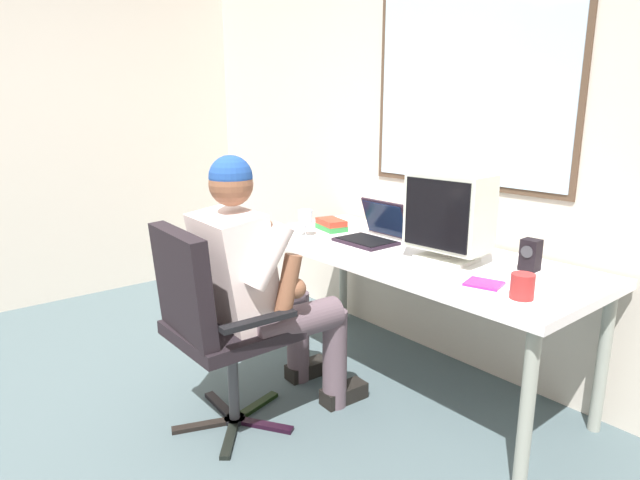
{
  "coord_description": "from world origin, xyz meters",
  "views": [
    {
      "loc": [
        2.04,
        -0.22,
        1.44
      ],
      "look_at": [
        0.12,
        1.36,
        0.82
      ],
      "focal_mm": 30.14,
      "sensor_mm": 36.0,
      "label": 1
    }
  ],
  "objects_px": {
    "wine_glass": "(306,218)",
    "cd_case": "(484,284)",
    "desk": "(410,263)",
    "person_seated": "(261,282)",
    "desk_speaker": "(530,255)",
    "book_stack": "(331,225)",
    "coffee_mug": "(522,286)",
    "office_chair": "(210,315)",
    "crt_monitor": "(449,213)",
    "laptop": "(375,231)"
  },
  "relations": [
    {
      "from": "office_chair",
      "to": "crt_monitor",
      "type": "bearing_deg",
      "value": 65.14
    },
    {
      "from": "office_chair",
      "to": "person_seated",
      "type": "xyz_separation_m",
      "value": [
        0.01,
        0.26,
        0.1
      ]
    },
    {
      "from": "crt_monitor",
      "to": "cd_case",
      "type": "distance_m",
      "value": 0.44
    },
    {
      "from": "desk",
      "to": "wine_glass",
      "type": "distance_m",
      "value": 0.65
    },
    {
      "from": "desk",
      "to": "cd_case",
      "type": "bearing_deg",
      "value": -17.69
    },
    {
      "from": "book_stack",
      "to": "coffee_mug",
      "type": "relative_size",
      "value": 2.19
    },
    {
      "from": "desk",
      "to": "wine_glass",
      "type": "bearing_deg",
      "value": -160.14
    },
    {
      "from": "desk_speaker",
      "to": "book_stack",
      "type": "distance_m",
      "value": 1.19
    },
    {
      "from": "laptop",
      "to": "coffee_mug",
      "type": "bearing_deg",
      "value": -11.99
    },
    {
      "from": "desk",
      "to": "book_stack",
      "type": "height_order",
      "value": "book_stack"
    },
    {
      "from": "desk",
      "to": "laptop",
      "type": "bearing_deg",
      "value": 178.25
    },
    {
      "from": "office_chair",
      "to": "cd_case",
      "type": "bearing_deg",
      "value": 46.44
    },
    {
      "from": "cd_case",
      "to": "wine_glass",
      "type": "bearing_deg",
      "value": -178.0
    },
    {
      "from": "crt_monitor",
      "to": "coffee_mug",
      "type": "height_order",
      "value": "crt_monitor"
    },
    {
      "from": "person_seated",
      "to": "desk_speaker",
      "type": "distance_m",
      "value": 1.22
    },
    {
      "from": "desk",
      "to": "cd_case",
      "type": "relative_size",
      "value": 10.82
    },
    {
      "from": "person_seated",
      "to": "book_stack",
      "type": "height_order",
      "value": "person_seated"
    },
    {
      "from": "crt_monitor",
      "to": "laptop",
      "type": "xyz_separation_m",
      "value": [
        -0.49,
        0.01,
        -0.17
      ]
    },
    {
      "from": "desk",
      "to": "crt_monitor",
      "type": "height_order",
      "value": "crt_monitor"
    },
    {
      "from": "desk_speaker",
      "to": "crt_monitor",
      "type": "bearing_deg",
      "value": -155.17
    },
    {
      "from": "crt_monitor",
      "to": "coffee_mug",
      "type": "bearing_deg",
      "value": -21.93
    },
    {
      "from": "laptop",
      "to": "desk_speaker",
      "type": "bearing_deg",
      "value": 10.27
    },
    {
      "from": "crt_monitor",
      "to": "desk_speaker",
      "type": "distance_m",
      "value": 0.41
    },
    {
      "from": "desk_speaker",
      "to": "laptop",
      "type": "bearing_deg",
      "value": -169.73
    },
    {
      "from": "desk_speaker",
      "to": "coffee_mug",
      "type": "xyz_separation_m",
      "value": [
        0.18,
        -0.36,
        -0.02
      ]
    },
    {
      "from": "desk",
      "to": "coffee_mug",
      "type": "relative_size",
      "value": 18.86
    },
    {
      "from": "office_chair",
      "to": "desk_speaker",
      "type": "distance_m",
      "value": 1.45
    },
    {
      "from": "crt_monitor",
      "to": "desk_speaker",
      "type": "xyz_separation_m",
      "value": [
        0.34,
        0.16,
        -0.16
      ]
    },
    {
      "from": "laptop",
      "to": "book_stack",
      "type": "distance_m",
      "value": 0.36
    },
    {
      "from": "desk_speaker",
      "to": "book_stack",
      "type": "bearing_deg",
      "value": -172.57
    },
    {
      "from": "person_seated",
      "to": "book_stack",
      "type": "relative_size",
      "value": 5.78
    },
    {
      "from": "desk",
      "to": "book_stack",
      "type": "bearing_deg",
      "value": 179.64
    },
    {
      "from": "book_stack",
      "to": "coffee_mug",
      "type": "distance_m",
      "value": 1.38
    },
    {
      "from": "office_chair",
      "to": "laptop",
      "type": "relative_size",
      "value": 3.05
    },
    {
      "from": "cd_case",
      "to": "laptop",
      "type": "bearing_deg",
      "value": 167.37
    },
    {
      "from": "person_seated",
      "to": "office_chair",
      "type": "bearing_deg",
      "value": -93.05
    },
    {
      "from": "wine_glass",
      "to": "cd_case",
      "type": "height_order",
      "value": "wine_glass"
    },
    {
      "from": "wine_glass",
      "to": "cd_case",
      "type": "bearing_deg",
      "value": 2.0
    },
    {
      "from": "desk_speaker",
      "to": "wine_glass",
      "type": "bearing_deg",
      "value": -162.07
    },
    {
      "from": "desk_speaker",
      "to": "cd_case",
      "type": "xyz_separation_m",
      "value": [
        -0.01,
        -0.33,
        -0.07
      ]
    },
    {
      "from": "desk",
      "to": "book_stack",
      "type": "relative_size",
      "value": 8.62
    },
    {
      "from": "coffee_mug",
      "to": "person_seated",
      "type": "bearing_deg",
      "value": -150.44
    },
    {
      "from": "person_seated",
      "to": "coffee_mug",
      "type": "xyz_separation_m",
      "value": [
        0.97,
        0.55,
        0.12
      ]
    },
    {
      "from": "crt_monitor",
      "to": "coffee_mug",
      "type": "relative_size",
      "value": 4.24
    },
    {
      "from": "crt_monitor",
      "to": "book_stack",
      "type": "bearing_deg",
      "value": 179.86
    },
    {
      "from": "book_stack",
      "to": "coffee_mug",
      "type": "xyz_separation_m",
      "value": [
        1.36,
        -0.21,
        0.02
      ]
    },
    {
      "from": "person_seated",
      "to": "laptop",
      "type": "bearing_deg",
      "value": 92.44
    },
    {
      "from": "office_chair",
      "to": "coffee_mug",
      "type": "distance_m",
      "value": 1.29
    },
    {
      "from": "desk",
      "to": "person_seated",
      "type": "xyz_separation_m",
      "value": [
        -0.24,
        -0.76,
        -0.0
      ]
    },
    {
      "from": "crt_monitor",
      "to": "book_stack",
      "type": "distance_m",
      "value": 0.87
    }
  ]
}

